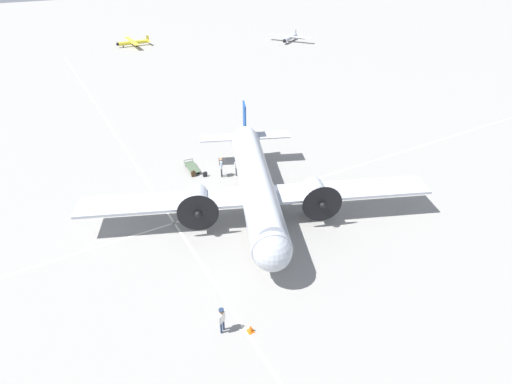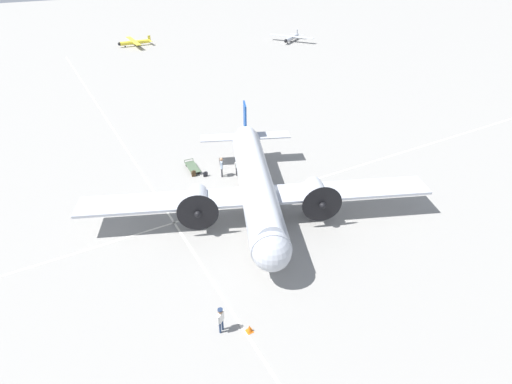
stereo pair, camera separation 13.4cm
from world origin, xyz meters
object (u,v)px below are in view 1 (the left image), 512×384
(crew_foreground, at_px, (222,318))
(light_aircraft_distant, at_px, (133,42))
(ramp_agent, at_px, (237,166))
(suitcase_upright_spare, at_px, (193,174))
(airliner_main, at_px, (257,185))
(light_aircraft_taxiing, at_px, (290,38))
(suitcase_near_door, at_px, (205,174))
(traffic_cone, at_px, (251,329))
(baggage_cart, at_px, (192,167))
(passenger_boarding, at_px, (221,165))

(crew_foreground, bearing_deg, light_aircraft_distant, 46.02)
(ramp_agent, bearing_deg, suitcase_upright_spare, -25.94)
(airliner_main, xyz_separation_m, light_aircraft_taxiing, (37.16, 50.80, -1.70))
(ramp_agent, xyz_separation_m, suitcase_near_door, (-2.64, 1.28, -0.80))
(light_aircraft_taxiing, bearing_deg, airliner_main, 18.65)
(light_aircraft_distant, distance_m, traffic_cone, 73.77)
(ramp_agent, relative_size, light_aircraft_distant, 0.18)
(light_aircraft_distant, bearing_deg, suitcase_near_door, 82.34)
(ramp_agent, xyz_separation_m, suitcase_upright_spare, (-3.56, 1.79, -0.73))
(airliner_main, distance_m, light_aircraft_taxiing, 62.96)
(suitcase_near_door, bearing_deg, crew_foreground, -110.40)
(baggage_cart, relative_size, traffic_cone, 4.97)
(suitcase_upright_spare, distance_m, light_aircraft_distant, 55.98)
(ramp_agent, height_order, baggage_cart, ramp_agent)
(suitcase_upright_spare, xyz_separation_m, traffic_cone, (-3.75, -17.41, -0.06))
(passenger_boarding, height_order, light_aircraft_distant, passenger_boarding)
(passenger_boarding, relative_size, suitcase_upright_spare, 3.10)
(suitcase_upright_spare, bearing_deg, crew_foreground, -106.95)
(light_aircraft_taxiing, relative_size, traffic_cone, 17.52)
(ramp_agent, bearing_deg, baggage_cart, -42.62)
(suitcase_near_door, height_order, suitcase_upright_spare, suitcase_upright_spare)
(airliner_main, height_order, ramp_agent, airliner_main)
(ramp_agent, height_order, suitcase_upright_spare, ramp_agent)
(crew_foreground, relative_size, passenger_boarding, 0.92)
(suitcase_near_door, bearing_deg, light_aircraft_distant, 81.35)
(ramp_agent, relative_size, suitcase_near_door, 3.49)
(airliner_main, relative_size, suitcase_near_door, 52.75)
(suitcase_upright_spare, height_order, light_aircraft_taxiing, light_aircraft_taxiing)
(crew_foreground, distance_m, light_aircraft_distant, 73.25)
(suitcase_near_door, xyz_separation_m, suitcase_upright_spare, (-0.92, 0.52, 0.06))
(suitcase_upright_spare, relative_size, baggage_cart, 0.25)
(light_aircraft_taxiing, xyz_separation_m, traffic_cone, (-43.08, -60.45, -0.58))
(suitcase_near_door, bearing_deg, ramp_agent, -25.87)
(passenger_boarding, height_order, baggage_cart, passenger_boarding)
(ramp_agent, height_order, light_aircraft_distant, light_aircraft_distant)
(suitcase_near_door, xyz_separation_m, light_aircraft_distant, (8.48, 55.70, 0.55))
(crew_foreground, height_order, light_aircraft_taxiing, light_aircraft_taxiing)
(suitcase_near_door, xyz_separation_m, baggage_cart, (-0.55, 1.74, 0.06))
(suitcase_upright_spare, height_order, baggage_cart, suitcase_upright_spare)
(baggage_cart, xyz_separation_m, light_aircraft_distant, (9.03, 53.96, 0.49))
(light_aircraft_taxiing, bearing_deg, suitcase_near_door, 13.43)
(crew_foreground, distance_m, suitcase_near_door, 17.21)
(suitcase_near_door, xyz_separation_m, light_aircraft_taxiing, (38.40, 43.55, 0.58))
(suitcase_near_door, xyz_separation_m, traffic_cone, (-4.67, -16.89, 0.01))
(traffic_cone, bearing_deg, suitcase_near_door, 74.53)
(crew_foreground, distance_m, suitcase_upright_spare, 17.40)
(light_aircraft_taxiing, bearing_deg, crew_foreground, 18.19)
(airliner_main, xyz_separation_m, suitcase_near_door, (-1.24, 7.24, -2.29))
(ramp_agent, distance_m, traffic_cone, 17.26)
(suitcase_upright_spare, distance_m, light_aircraft_taxiing, 58.30)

